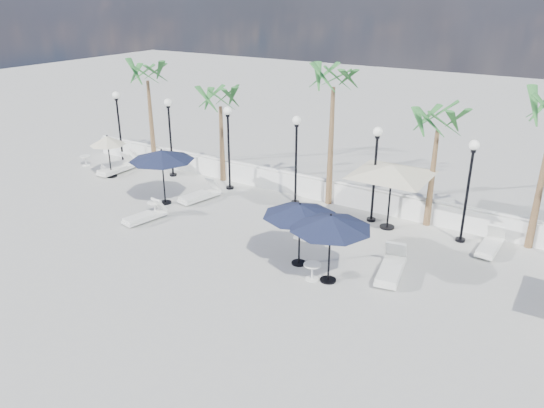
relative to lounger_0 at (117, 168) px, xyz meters
The scene contains 27 objects.
ground 11.07m from the lounger_0, 28.79° to the right, with size 100.00×100.00×0.00m, color #A7A7A2.
balustrade 9.94m from the lounger_0, 12.61° to the left, with size 26.00×0.30×1.01m.
lamppost_0 2.64m from the lounger_0, 124.36° to the left, with size 0.36×0.36×3.84m.
lamppost_1 3.69m from the lounger_0, 23.43° to the left, with size 0.36×0.36×3.84m.
lamppost_2 6.69m from the lounger_0, 10.69° to the left, with size 0.36×0.36×3.84m.
lamppost_3 10.02m from the lounger_0, ahead, with size 0.36×0.36×3.84m.
lamppost_4 13.44m from the lounger_0, ahead, with size 0.36×0.36×3.84m.
lamppost_5 16.89m from the lounger_0, ahead, with size 0.36×0.36×3.84m.
palm_0 4.75m from the lounger_0, 70.44° to the left, with size 2.60×2.60×5.50m.
palm_1 6.56m from the lounger_0, 20.75° to the left, with size 2.60×2.60×4.70m.
palm_2 12.09m from the lounger_0, 10.24° to the left, with size 2.60×2.60×6.10m.
palm_3 15.76m from the lounger_0, ahead, with size 2.60×2.60×4.90m.
lounger_0 is the anchor object (origin of this frame).
lounger_1 0.76m from the lounger_0, 117.28° to the left, with size 1.30×2.16×0.77m.
lounger_2 6.63m from the lounger_0, 33.34° to the right, with size 0.94×1.93×0.69m.
lounger_3 11.84m from the lounger_0, ahead, with size 0.62×1.66×0.61m.
lounger_4 5.99m from the lounger_0, ahead, with size 1.04×2.10×0.75m.
lounger_5 17.80m from the lounger_0, ahead, with size 0.68×1.89×0.70m.
lounger_7 15.64m from the lounger_0, ahead, with size 1.06×2.23×0.80m.
side_table_0 2.30m from the lounger_0, behind, with size 0.55×0.55×0.54m.
side_table_1 6.20m from the lounger_0, 28.69° to the right, with size 0.59×0.59×0.58m.
side_table_2 14.01m from the lounger_0, 17.41° to the right, with size 0.56×0.56×0.55m.
parasol_navy_left 5.54m from the lounger_0, 20.05° to the right, with size 2.77×2.77×2.44m.
parasol_navy_mid 13.09m from the lounger_0, 15.66° to the right, with size 2.48×2.48×2.23m.
parasol_navy_right 14.52m from the lounger_0, 16.13° to the right, with size 2.59×2.59×2.32m.
parasol_cream_sq_a 14.20m from the lounger_0, ahead, with size 5.61×5.61×2.76m.
parasol_cream_small 1.66m from the lounger_0, 70.17° to the right, with size 1.73×1.73×2.12m.
Camera 1 is at (10.42, -12.10, 8.60)m, focal length 35.00 mm.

